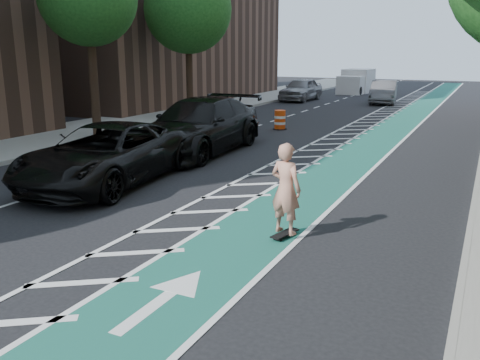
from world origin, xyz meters
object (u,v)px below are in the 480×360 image
Objects in this scene: suv_near at (106,154)px; suv_far at (199,126)px; barrel_a at (96,163)px; skateboarder at (286,189)px.

suv_near is 5.11m from suv_far.
barrel_a is at bearing -104.45° from suv_far.
skateboarder is 0.30× the size of suv_near.
skateboarder reaches higher than suv_near.
suv_far is (0.00, 5.10, 0.14)m from suv_near.
suv_far reaches higher than suv_near.
suv_far is at bearing 78.16° from barrel_a.
suv_far reaches higher than barrel_a.
barrel_a is (-0.95, 0.59, -0.46)m from suv_near.
barrel_a is (-7.05, 2.38, -0.64)m from skateboarder.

